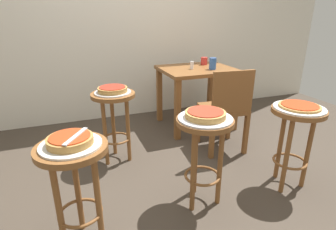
# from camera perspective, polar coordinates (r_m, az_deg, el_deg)

# --- Properties ---
(ground_plane) EXTENTS (6.00, 6.00, 0.00)m
(ground_plane) POSITION_cam_1_polar(r_m,az_deg,el_deg) (2.46, 1.73, -12.16)
(ground_plane) COLOR #42382D
(stool_foreground) EXTENTS (0.39, 0.39, 0.66)m
(stool_foreground) POSITION_cam_1_polar(r_m,az_deg,el_deg) (1.64, -18.96, -11.42)
(stool_foreground) COLOR brown
(stool_foreground) RESTS_ON ground_plane
(serving_plate_foreground) EXTENTS (0.33, 0.33, 0.01)m
(serving_plate_foreground) POSITION_cam_1_polar(r_m,az_deg,el_deg) (1.55, -19.71, -5.89)
(serving_plate_foreground) COLOR white
(serving_plate_foreground) RESTS_ON stool_foreground
(pizza_foreground) EXTENTS (0.24, 0.24, 0.05)m
(pizza_foreground) POSITION_cam_1_polar(r_m,az_deg,el_deg) (1.54, -19.84, -4.94)
(pizza_foreground) COLOR #B78442
(pizza_foreground) RESTS_ON serving_plate_foreground
(stool_middle) EXTENTS (0.39, 0.39, 0.66)m
(stool_middle) POSITION_cam_1_polar(r_m,az_deg,el_deg) (2.29, 25.13, -2.81)
(stool_middle) COLOR brown
(stool_middle) RESTS_ON ground_plane
(serving_plate_middle) EXTENTS (0.37, 0.37, 0.01)m
(serving_plate_middle) POSITION_cam_1_polar(r_m,az_deg,el_deg) (2.24, 25.81, 1.33)
(serving_plate_middle) COLOR silver
(serving_plate_middle) RESTS_ON stool_middle
(pizza_middle) EXTENTS (0.30, 0.30, 0.02)m
(pizza_middle) POSITION_cam_1_polar(r_m,az_deg,el_deg) (2.23, 25.88, 1.72)
(pizza_middle) COLOR #B78442
(pizza_middle) RESTS_ON serving_plate_middle
(stool_leftside) EXTENTS (0.39, 0.39, 0.66)m
(stool_leftside) POSITION_cam_1_polar(r_m,az_deg,el_deg) (1.91, 7.54, -5.60)
(stool_leftside) COLOR brown
(stool_leftside) RESTS_ON ground_plane
(serving_plate_leftside) EXTENTS (0.37, 0.37, 0.01)m
(serving_plate_leftside) POSITION_cam_1_polar(r_m,az_deg,el_deg) (1.84, 7.80, -0.67)
(serving_plate_leftside) COLOR silver
(serving_plate_leftside) RESTS_ON stool_leftside
(pizza_leftside) EXTENTS (0.27, 0.27, 0.05)m
(pizza_leftside) POSITION_cam_1_polar(r_m,az_deg,el_deg) (1.83, 7.84, 0.16)
(pizza_leftside) COLOR tan
(pizza_leftside) RESTS_ON serving_plate_leftside
(stool_rear) EXTENTS (0.39, 0.39, 0.66)m
(stool_rear) POSITION_cam_1_polar(r_m,az_deg,el_deg) (2.51, -11.22, 0.82)
(stool_rear) COLOR brown
(stool_rear) RESTS_ON ground_plane
(serving_plate_rear) EXTENTS (0.32, 0.32, 0.01)m
(serving_plate_rear) POSITION_cam_1_polar(r_m,az_deg,el_deg) (2.46, -11.50, 4.67)
(serving_plate_rear) COLOR silver
(serving_plate_rear) RESTS_ON stool_rear
(pizza_rear) EXTENTS (0.26, 0.26, 0.05)m
(pizza_rear) POSITION_cam_1_polar(r_m,az_deg,el_deg) (2.45, -11.55, 5.31)
(pizza_rear) COLOR #B78442
(pizza_rear) RESTS_ON serving_plate_rear
(dining_table) EXTENTS (0.84, 0.71, 0.72)m
(dining_table) POSITION_cam_1_polar(r_m,az_deg,el_deg) (3.28, 6.02, 7.63)
(dining_table) COLOR brown
(dining_table) RESTS_ON ground_plane
(cup_near_edge) EXTENTS (0.08, 0.08, 0.13)m
(cup_near_edge) POSITION_cam_1_polar(r_m,az_deg,el_deg) (3.19, 9.35, 10.59)
(cup_near_edge) COLOR #3360B2
(cup_near_edge) RESTS_ON dining_table
(cup_far_edge) EXTENTS (0.08, 0.08, 0.09)m
(cup_far_edge) POSITION_cam_1_polar(r_m,az_deg,el_deg) (3.47, 7.58, 11.17)
(cup_far_edge) COLOR red
(cup_far_edge) RESTS_ON dining_table
(condiment_shaker) EXTENTS (0.04, 0.04, 0.09)m
(condiment_shaker) POSITION_cam_1_polar(r_m,az_deg,el_deg) (3.18, 5.03, 10.35)
(condiment_shaker) COLOR white
(condiment_shaker) RESTS_ON dining_table
(wooden_chair) EXTENTS (0.44, 0.44, 0.85)m
(wooden_chair) POSITION_cam_1_polar(r_m,az_deg,el_deg) (2.70, 12.03, 1.56)
(wooden_chair) COLOR brown
(wooden_chair) RESTS_ON ground_plane
(pizza_server_knife) EXTENTS (0.14, 0.20, 0.01)m
(pizza_server_knife) POSITION_cam_1_polar(r_m,az_deg,el_deg) (1.51, -18.80, -4.21)
(pizza_server_knife) COLOR silver
(pizza_server_knife) RESTS_ON pizza_foreground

